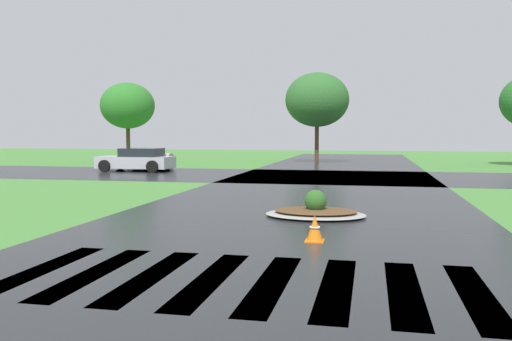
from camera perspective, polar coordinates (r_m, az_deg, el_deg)
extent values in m
cube|color=#232628|center=(12.73, 3.82, -5.48)|extent=(9.40, 80.00, 0.01)
cube|color=#232628|center=(25.90, 8.04, -0.64)|extent=(90.00, 8.46, 0.01)
cube|color=white|center=(9.08, -21.63, -9.66)|extent=(0.45, 3.11, 0.01)
cube|color=white|center=(8.62, -16.57, -10.27)|extent=(0.45, 3.11, 0.01)
cube|color=white|center=(8.24, -10.96, -10.85)|extent=(0.45, 3.11, 0.01)
cube|color=white|center=(7.94, -4.85, -11.36)|extent=(0.45, 3.11, 0.01)
cube|color=white|center=(7.74, 1.68, -11.76)|extent=(0.45, 3.11, 0.01)
cube|color=white|center=(7.63, 8.49, -12.03)|extent=(0.45, 3.11, 0.01)
cube|color=white|center=(7.63, 15.40, -12.12)|extent=(0.45, 3.11, 0.01)
cube|color=white|center=(7.74, 22.22, -12.05)|extent=(0.45, 3.11, 0.01)
ellipsoid|color=#9E9B93|center=(13.62, 6.30, -4.63)|extent=(2.52, 1.85, 0.12)
ellipsoid|color=brown|center=(13.61, 6.31, -4.25)|extent=(2.06, 1.51, 0.10)
sphere|color=#2D6023|center=(13.58, 6.31, -3.21)|extent=(0.56, 0.56, 0.56)
cube|color=#B7B7BF|center=(30.05, -12.60, 0.86)|extent=(4.00, 1.84, 0.63)
cube|color=#1E232B|center=(29.88, -11.99, 1.89)|extent=(2.07, 1.61, 0.45)
cylinder|color=black|center=(29.80, -15.72, 0.47)|extent=(0.64, 0.22, 0.64)
cylinder|color=black|center=(31.49, -14.13, 0.68)|extent=(0.64, 0.22, 0.64)
cylinder|color=black|center=(28.65, -10.90, 0.41)|extent=(0.64, 0.22, 0.64)
cylinder|color=black|center=(30.40, -9.53, 0.63)|extent=(0.64, 0.22, 0.64)
cylinder|color=#9E9B93|center=(31.42, -11.72, 0.98)|extent=(1.49, 1.12, 0.94)
cylinder|color=#9E9B93|center=(30.88, -10.06, 0.95)|extent=(1.49, 1.12, 0.94)
cone|color=orange|center=(10.52, 6.23, -6.11)|extent=(0.33, 0.33, 0.52)
torus|color=white|center=(10.51, 6.23, -5.97)|extent=(0.21, 0.21, 0.04)
cube|color=orange|center=(10.56, 6.22, -7.42)|extent=(0.36, 0.36, 0.03)
cylinder|color=#4C3823|center=(39.14, -13.35, 2.81)|extent=(0.28, 0.28, 2.65)
ellipsoid|color=#2D7627|center=(39.17, -13.41, 6.68)|extent=(3.78, 3.78, 3.22)
cylinder|color=#4C3823|center=(37.28, 6.44, 2.95)|extent=(0.28, 0.28, 2.80)
ellipsoid|color=#2F652C|center=(37.34, 6.47, 7.44)|extent=(4.35, 4.35, 3.69)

